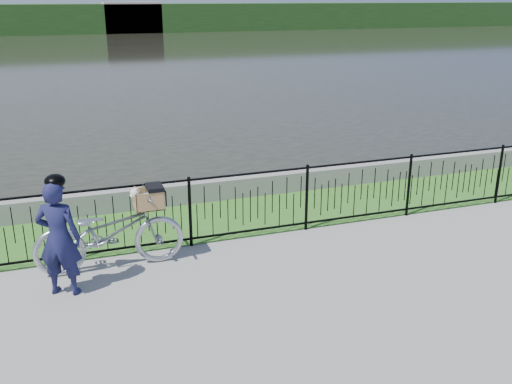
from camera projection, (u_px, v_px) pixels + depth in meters
name	position (u px, v px, depth m)	size (l,w,h in m)	color
ground	(287.00, 280.00, 8.00)	(120.00, 120.00, 0.00)	gray
grass_strip	(233.00, 216.00, 10.32)	(60.00, 2.00, 0.01)	#356E22
water	(96.00, 57.00, 37.42)	(120.00, 120.00, 0.00)	#28291E
quay_wall	(217.00, 189.00, 11.15)	(60.00, 0.30, 0.40)	gray
fence	(250.00, 205.00, 9.24)	(14.00, 0.06, 1.15)	black
far_treeline	(74.00, 19.00, 61.01)	(120.00, 6.00, 3.00)	#23471B
far_building_right	(132.00, 17.00, 61.53)	(6.00, 3.00, 3.20)	#AD9D8B
bicycle_rig	(110.00, 232.00, 8.19)	(2.13, 0.74, 1.22)	#A7ABB3
cyclist	(59.00, 236.00, 7.40)	(0.68, 0.58, 1.66)	#17183F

